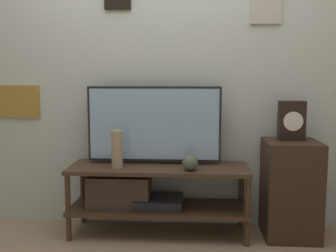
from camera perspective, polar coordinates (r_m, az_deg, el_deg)
The scene contains 8 objects.
ground_plane at distance 2.93m, azimuth -1.82°, elevation -17.18°, with size 12.00×12.00×0.00m, color #997F60.
wall_back at distance 3.20m, azimuth -1.01°, elevation 9.74°, with size 6.40×0.08×2.70m.
media_console at distance 3.07m, azimuth -3.48°, elevation -9.38°, with size 1.36×0.44×0.53m.
television at distance 3.05m, azimuth -2.04°, elevation 0.26°, with size 1.04×0.05×0.60m.
vase_round_glass at distance 2.86m, azimuth 3.23°, elevation -5.37°, with size 0.11×0.11×0.11m.
vase_tall_ceramic at distance 2.95m, azimuth -7.40°, elevation -3.38°, with size 0.08×0.08×0.28m.
side_table at distance 3.13m, azimuth 17.34°, elevation -8.73°, with size 0.40×0.41×0.73m.
mantel_clock at distance 3.09m, azimuth 17.50°, elevation 0.76°, with size 0.19×0.11×0.29m.
Camera 1 is at (0.27, -2.66, 1.20)m, focal length 42.00 mm.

